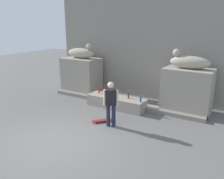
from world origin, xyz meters
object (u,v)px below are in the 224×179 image
(bottle_blue, at_px, (141,99))
(skateboard, at_px, (102,120))
(statue_reclining_left, at_px, (81,53))
(bottle_red, at_px, (99,90))
(skater, at_px, (111,102))
(bottle_brown, at_px, (128,95))
(statue_reclining_right, at_px, (189,62))

(bottle_blue, bearing_deg, skateboard, -117.77)
(skateboard, bearing_deg, bottle_blue, -166.85)
(statue_reclining_left, distance_m, bottle_red, 2.51)
(skater, relative_size, bottle_blue, 5.83)
(skater, distance_m, skateboard, 0.99)
(bottle_blue, height_order, bottle_brown, bottle_brown)
(bottle_blue, distance_m, bottle_brown, 0.68)
(statue_reclining_right, height_order, bottle_blue, statue_reclining_right)
(statue_reclining_left, height_order, bottle_blue, statue_reclining_left)
(skateboard, xyz_separation_m, bottle_brown, (0.18, 1.76, 0.56))
(statue_reclining_right, bearing_deg, bottle_red, 13.07)
(statue_reclining_right, xyz_separation_m, bottle_blue, (-1.54, -1.15, -1.53))
(statue_reclining_left, distance_m, bottle_brown, 3.76)
(statue_reclining_left, relative_size, bottle_red, 5.02)
(skateboard, height_order, bottle_red, bottle_red)
(bottle_blue, relative_size, bottle_brown, 0.92)
(statue_reclining_left, height_order, bottle_red, statue_reclining_left)
(statue_reclining_left, bearing_deg, statue_reclining_right, -0.45)
(bottle_blue, xyz_separation_m, bottle_brown, (-0.66, 0.17, 0.01))
(statue_reclining_right, bearing_deg, statue_reclining_left, -1.62)
(skateboard, bearing_deg, statue_reclining_left, -90.43)
(statue_reclining_left, xyz_separation_m, skater, (3.58, -2.88, -1.22))
(statue_reclining_left, height_order, skater, statue_reclining_left)
(statue_reclining_right, xyz_separation_m, skateboard, (-2.38, -2.74, -2.07))
(statue_reclining_left, xyz_separation_m, bottle_brown, (3.29, -0.98, -1.51))
(skater, height_order, bottle_red, skater)
(statue_reclining_right, bearing_deg, bottle_brown, 22.38)
(statue_reclining_right, distance_m, bottle_brown, 2.84)
(bottle_red, bearing_deg, bottle_blue, -4.26)
(statue_reclining_left, relative_size, skateboard, 2.18)
(statue_reclining_right, bearing_deg, bottle_blue, 35.02)
(skater, distance_m, bottle_red, 2.65)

